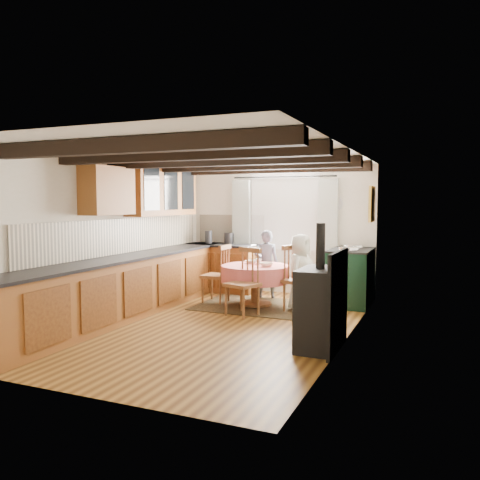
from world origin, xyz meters
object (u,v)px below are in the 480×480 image
at_px(chair_near, 242,282).
at_px(cast_iron_stove, 320,286).
at_px(child_far, 266,264).
at_px(chair_right, 300,278).
at_px(child_right, 300,272).
at_px(cup, 259,261).
at_px(chair_left, 216,274).
at_px(aga_range, 351,276).
at_px(dining_table, 255,286).

relative_size(chair_near, cast_iron_stove, 0.70).
bearing_deg(child_far, chair_right, 123.45).
bearing_deg(child_right, cup, 80.96).
xyz_separation_m(chair_left, cast_iron_stove, (2.28, -1.90, 0.24)).
distance_m(aga_range, child_far, 1.51).
xyz_separation_m(dining_table, child_right, (0.78, -0.02, 0.27)).
height_order(chair_left, cast_iron_stove, cast_iron_stove).
xyz_separation_m(dining_table, child_far, (-0.06, 0.71, 0.28)).
height_order(child_far, cup, child_far).
bearing_deg(chair_left, chair_near, 48.21).
bearing_deg(chair_left, child_right, 89.23).
xyz_separation_m(chair_left, child_far, (0.67, 0.71, 0.11)).
bearing_deg(cup, chair_near, -86.36).
height_order(chair_right, child_far, child_far).
bearing_deg(cast_iron_stove, child_right, 112.31).
xyz_separation_m(cast_iron_stove, child_right, (-0.77, 1.88, -0.13)).
height_order(dining_table, chair_left, chair_left).
distance_m(cast_iron_stove, cup, 2.57).
xyz_separation_m(dining_table, cast_iron_stove, (1.55, -1.91, 0.41)).
height_order(cast_iron_stove, child_far, cast_iron_stove).
distance_m(chair_left, aga_range, 2.29).
height_order(chair_right, cup, chair_right).
bearing_deg(aga_range, chair_near, -133.64).
height_order(dining_table, chair_near, chair_near).
bearing_deg(chair_near, cast_iron_stove, -19.00).
relative_size(chair_near, aga_range, 0.99).
distance_m(dining_table, chair_right, 0.82).
relative_size(dining_table, cast_iron_stove, 0.76).
distance_m(dining_table, aga_range, 1.63).
bearing_deg(cast_iron_stove, dining_table, 129.10).
bearing_deg(chair_right, child_far, 64.56).
relative_size(chair_left, cast_iron_stove, 0.67).
bearing_deg(cast_iron_stove, cup, 126.98).
bearing_deg(aga_range, child_right, -130.81).
xyz_separation_m(chair_right, child_far, (-0.85, 0.80, 0.09)).
relative_size(dining_table, child_far, 0.92).
bearing_deg(child_right, chair_left, 92.65).
height_order(chair_near, cup, chair_near).
relative_size(chair_left, child_right, 0.82).
distance_m(dining_table, child_far, 0.76).
xyz_separation_m(chair_near, child_right, (0.72, 0.68, 0.09)).
bearing_deg(cast_iron_stove, child_far, 121.67).
distance_m(chair_near, chair_right, 0.96).
xyz_separation_m(child_far, cup, (0.07, -0.56, 0.12)).
height_order(cast_iron_stove, child_right, cast_iron_stove).
xyz_separation_m(dining_table, aga_range, (1.44, 0.74, 0.14)).
height_order(chair_near, child_right, child_right).
bearing_deg(chair_right, cup, 90.83).
bearing_deg(dining_table, cast_iron_stove, -50.90).
xyz_separation_m(dining_table, chair_right, (0.79, -0.09, 0.19)).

